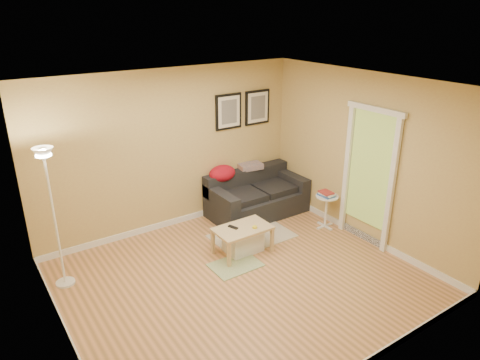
{
  "coord_description": "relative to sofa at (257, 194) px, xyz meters",
  "views": [
    {
      "loc": [
        -2.85,
        -4.16,
        3.45
      ],
      "look_at": [
        0.55,
        0.85,
        1.05
      ],
      "focal_mm": 32.95,
      "sensor_mm": 36.0,
      "label": 1
    }
  ],
  "objects": [
    {
      "name": "baseboard_left",
      "position": [
        -3.62,
        -1.53,
        -0.33
      ],
      "size": [
        0.02,
        4.0,
        0.1
      ],
      "primitive_type": "cube",
      "color": "white",
      "rests_on": "ground"
    },
    {
      "name": "baseboard_right",
      "position": [
        0.86,
        -1.53,
        -0.33
      ],
      "size": [
        0.02,
        4.0,
        0.1
      ],
      "primitive_type": "cube",
      "color": "white",
      "rests_on": "ground"
    },
    {
      "name": "coffee_table",
      "position": [
        -0.97,
        -0.95,
        -0.17
      ],
      "size": [
        0.95,
        0.75,
        0.42
      ],
      "primitive_type": null,
      "rotation": [
        0.0,
        0.0,
        -0.32
      ],
      "color": "tan",
      "rests_on": "ground"
    },
    {
      "name": "wall_left",
      "position": [
        -3.63,
        -1.53,
        0.92
      ],
      "size": [
        0.0,
        4.0,
        4.0
      ],
      "primitive_type": "plane",
      "rotation": [
        1.57,
        0.0,
        1.57
      ],
      "color": "tan",
      "rests_on": "ground"
    },
    {
      "name": "plaid_throw",
      "position": [
        0.08,
        0.34,
        0.41
      ],
      "size": [
        0.45,
        0.32,
        0.1
      ],
      "primitive_type": null,
      "rotation": [
        0.0,
        0.0,
        -0.14
      ],
      "color": "tan",
      "rests_on": "sofa"
    },
    {
      "name": "green_runner",
      "position": [
        -1.26,
        -1.19,
        -0.37
      ],
      "size": [
        0.7,
        0.5,
        0.01
      ],
      "primitive_type": "cube",
      "color": "#668C4C",
      "rests_on": "ground"
    },
    {
      "name": "wall_back",
      "position": [
        -1.38,
        0.47,
        0.92
      ],
      "size": [
        4.5,
        0.0,
        4.5
      ],
      "primitive_type": "plane",
      "rotation": [
        1.57,
        0.0,
        0.0
      ],
      "color": "tan",
      "rests_on": "ground"
    },
    {
      "name": "side_table",
      "position": [
        0.64,
        -1.05,
        -0.09
      ],
      "size": [
        0.37,
        0.37,
        0.57
      ],
      "primitive_type": null,
      "color": "white",
      "rests_on": "ground"
    },
    {
      "name": "framed_print_left",
      "position": [
        -0.3,
        0.45,
        1.43
      ],
      "size": [
        0.5,
        0.04,
        0.6
      ],
      "primitive_type": null,
      "color": "black",
      "rests_on": "wall_back"
    },
    {
      "name": "wall_right",
      "position": [
        0.87,
        -1.53,
        0.92
      ],
      "size": [
        0.0,
        4.0,
        4.0
      ],
      "primitive_type": "plane",
      "rotation": [
        1.57,
        0.0,
        -1.57
      ],
      "color": "tan",
      "rests_on": "ground"
    },
    {
      "name": "book_stack",
      "position": [
        0.62,
        -1.05,
        0.23
      ],
      "size": [
        0.26,
        0.3,
        0.08
      ],
      "primitive_type": null,
      "rotation": [
        0.0,
        0.0,
        0.33
      ],
      "color": "#315593",
      "rests_on": "side_table"
    },
    {
      "name": "ceiling",
      "position": [
        -1.38,
        -1.53,
        2.23
      ],
      "size": [
        4.5,
        4.5,
        0.0
      ],
      "primitive_type": "plane",
      "rotation": [
        3.14,
        0.0,
        0.0
      ],
      "color": "white",
      "rests_on": "wall_back"
    },
    {
      "name": "wall_front",
      "position": [
        -1.38,
        -3.53,
        0.92
      ],
      "size": [
        4.5,
        0.0,
        4.5
      ],
      "primitive_type": "plane",
      "rotation": [
        -1.57,
        0.0,
        0.0
      ],
      "color": "tan",
      "rests_on": "ground"
    },
    {
      "name": "red_throw",
      "position": [
        -0.51,
        0.33,
        0.4
      ],
      "size": [
        0.48,
        0.36,
        0.28
      ],
      "primitive_type": null,
      "color": "#B1102C",
      "rests_on": "sofa"
    },
    {
      "name": "remote_control",
      "position": [
        -1.09,
        -0.88,
        0.05
      ],
      "size": [
        0.1,
        0.17,
        0.02
      ],
      "primitive_type": "cube",
      "rotation": [
        0.0,
        0.0,
        0.33
      ],
      "color": "black",
      "rests_on": "coffee_table"
    },
    {
      "name": "doorway",
      "position": [
        0.82,
        -1.68,
        0.65
      ],
      "size": [
        0.12,
        1.01,
        2.13
      ],
      "primitive_type": null,
      "color": "white",
      "rests_on": "ground"
    },
    {
      "name": "baseboard_back",
      "position": [
        -1.38,
        0.46,
        -0.33
      ],
      "size": [
        4.5,
        0.02,
        0.1
      ],
      "primitive_type": "cube",
      "color": "white",
      "rests_on": "ground"
    },
    {
      "name": "tape_roll",
      "position": [
        -0.83,
        -1.06,
        0.06
      ],
      "size": [
        0.07,
        0.07,
        0.03
      ],
      "primitive_type": "cylinder",
      "color": "yellow",
      "rests_on": "coffee_table"
    },
    {
      "name": "area_rug",
      "position": [
        -0.56,
        -0.63,
        -0.37
      ],
      "size": [
        1.25,
        0.85,
        0.01
      ],
      "primitive_type": "cube",
      "color": "beige",
      "rests_on": "ground"
    },
    {
      "name": "framed_print_right",
      "position": [
        0.3,
        0.45,
        1.43
      ],
      "size": [
        0.5,
        0.04,
        0.6
      ],
      "primitive_type": null,
      "color": "black",
      "rests_on": "wall_back"
    },
    {
      "name": "floor_lamp",
      "position": [
        -3.38,
        -0.29,
        0.53
      ],
      "size": [
        0.25,
        0.25,
        1.91
      ],
      "primitive_type": null,
      "color": "white",
      "rests_on": "ground"
    },
    {
      "name": "storage_bin",
      "position": [
        -0.94,
        -0.92,
        -0.21
      ],
      "size": [
        0.55,
        0.4,
        0.34
      ],
      "primitive_type": null,
      "color": "white",
      "rests_on": "ground"
    },
    {
      "name": "sofa",
      "position": [
        0.0,
        0.0,
        0.0
      ],
      "size": [
        1.7,
        0.9,
        0.75
      ],
      "primitive_type": null,
      "color": "black",
      "rests_on": "ground"
    },
    {
      "name": "floor",
      "position": [
        -1.38,
        -1.53,
        -0.38
      ],
      "size": [
        4.5,
        4.5,
        0.0
      ],
      "primitive_type": "plane",
      "color": "tan",
      "rests_on": "ground"
    }
  ]
}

